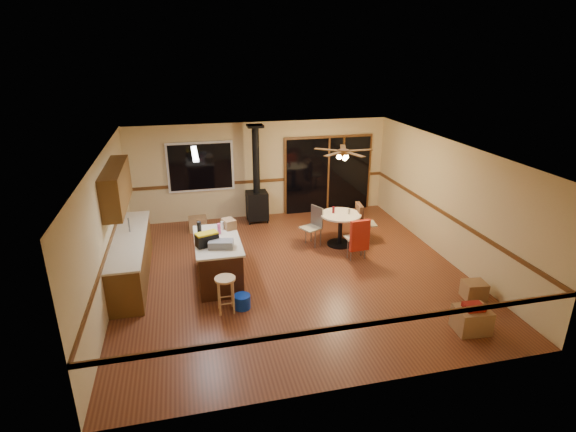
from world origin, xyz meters
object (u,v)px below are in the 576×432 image
object	(u,v)px
box_under_window	(198,224)
bar_stool	(226,295)
kitchen_island	(218,260)
dining_table	(340,224)
chair_right	(360,218)
box_corner_a	(472,320)
blue_bucket	(242,302)
chair_left	(314,222)
wood_stove	(257,196)
toolbox_black	(207,240)
chair_near	(359,235)
box_corner_b	(474,290)
toolbox_grey	(221,244)

from	to	relation	value
box_under_window	bar_stool	bearing A→B (deg)	-85.40
kitchen_island	dining_table	world-z (taller)	kitchen_island
chair_right	box_corner_a	world-z (taller)	chair_right
kitchen_island	chair_right	xyz separation A→B (m)	(3.48, 1.17, 0.14)
blue_bucket	chair_left	size ratio (longest dim) A/B	0.57
wood_stove	toolbox_black	bearing A→B (deg)	-114.61
kitchen_island	wood_stove	size ratio (longest dim) A/B	0.67
chair_near	box_corner_a	xyz separation A→B (m)	(0.85, -2.91, -0.39)
kitchen_island	box_corner_b	distance (m)	4.94
toolbox_black	box_under_window	bearing A→B (deg)	91.72
box_under_window	box_corner_a	bearing A→B (deg)	-52.26
chair_near	box_corner_a	bearing A→B (deg)	-73.74
wood_stove	box_under_window	distance (m)	1.71
toolbox_grey	blue_bucket	bearing A→B (deg)	-70.01
dining_table	toolbox_black	bearing A→B (deg)	-157.12
wood_stove	chair_right	bearing A→B (deg)	-40.80
toolbox_grey	chair_right	distance (m)	3.79
blue_bucket	box_corner_b	xyz separation A→B (m)	(4.29, -0.65, 0.04)
kitchen_island	blue_bucket	size ratio (longest dim) A/B	5.47
kitchen_island	box_corner_a	bearing A→B (deg)	-34.48
toolbox_black	blue_bucket	bearing A→B (deg)	-60.10
bar_stool	box_under_window	size ratio (longest dim) A/B	1.48
toolbox_grey	bar_stool	size ratio (longest dim) A/B	0.68
blue_bucket	chair_near	world-z (taller)	chair_near
wood_stove	toolbox_grey	world-z (taller)	wood_stove
toolbox_black	box_corner_b	distance (m)	5.12
box_under_window	box_corner_a	xyz separation A→B (m)	(4.22, -5.45, 0.02)
box_corner_a	box_corner_b	size ratio (longest dim) A/B	1.34
kitchen_island	toolbox_black	size ratio (longest dim) A/B	4.06
box_under_window	chair_right	bearing A→B (deg)	-22.79
blue_bucket	box_under_window	size ratio (longest dim) A/B	0.68
kitchen_island	box_corner_a	distance (m)	4.76
chair_near	box_corner_b	xyz separation A→B (m)	(1.53, -2.00, -0.43)
chair_right	chair_left	bearing A→B (deg)	176.45
wood_stove	blue_bucket	distance (m)	4.34
box_corner_a	chair_near	bearing A→B (deg)	106.26
box_corner_a	box_corner_b	xyz separation A→B (m)	(0.68, 0.91, -0.04)
toolbox_grey	box_under_window	bearing A→B (deg)	96.09
box_corner_a	blue_bucket	bearing A→B (deg)	156.62
toolbox_grey	box_corner_b	world-z (taller)	toolbox_grey
toolbox_black	box_corner_a	bearing A→B (deg)	-30.75
wood_stove	toolbox_black	size ratio (longest dim) A/B	6.09
toolbox_black	dining_table	xyz separation A→B (m)	(3.16, 1.33, -0.48)
toolbox_black	chair_right	bearing A→B (deg)	20.95
dining_table	chair_near	size ratio (longest dim) A/B	1.37
box_under_window	box_corner_a	size ratio (longest dim) A/B	0.84
chair_near	box_corner_b	distance (m)	2.55
blue_bucket	chair_left	xyz separation A→B (m)	(2.04, 2.37, 0.46)
blue_bucket	box_corner_a	xyz separation A→B (m)	(3.61, -1.56, 0.08)
toolbox_grey	dining_table	size ratio (longest dim) A/B	0.48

